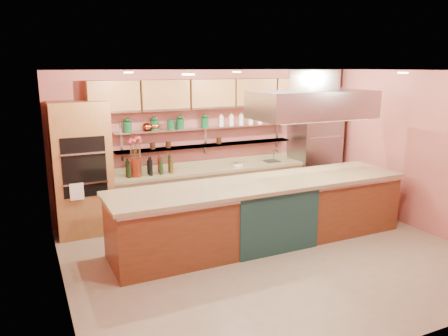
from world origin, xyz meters
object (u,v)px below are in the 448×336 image
refrigerator (314,153)px  green_canister (171,125)px  flower_vase (136,168)px  kitchen_scale (237,164)px  copper_kettle (147,127)px  island (263,212)px

refrigerator → green_canister: (-3.14, 0.23, 0.75)m
flower_vase → green_canister: green_canister is taller
kitchen_scale → copper_kettle: 1.93m
flower_vase → green_canister: size_ratio=1.92×
kitchen_scale → green_canister: bearing=145.3°
island → kitchen_scale: bearing=77.4°
flower_vase → copper_kettle: 0.78m
refrigerator → kitchen_scale: size_ratio=12.29×
island → green_canister: 2.44m
refrigerator → copper_kettle: size_ratio=11.86×
kitchen_scale → flower_vase: bearing=155.0°
island → copper_kettle: (-1.39, 1.86, 1.27)m
flower_vase → island: bearing=-44.4°
refrigerator → island: 2.79m
green_canister → island: bearing=-63.4°
copper_kettle → green_canister: (0.46, 0.00, 0.01)m
green_canister → copper_kettle: bearing=180.0°
island → green_canister: green_canister is taller
copper_kettle → kitchen_scale: bearing=-7.2°
refrigerator → kitchen_scale: refrigerator is taller
refrigerator → island: bearing=-143.6°
copper_kettle → green_canister: 0.46m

